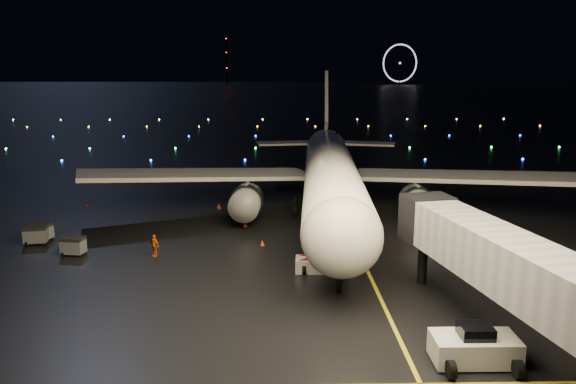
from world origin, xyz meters
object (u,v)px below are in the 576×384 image
object	(u,v)px
pushback_tug	(475,344)
crew_c	(154,245)
belt_loader	(325,251)
baggage_cart_1	(73,246)
airliner	(330,143)
baggage_cart_0	(36,235)
baggage_cart_2	(41,232)

from	to	relation	value
pushback_tug	crew_c	world-z (taller)	pushback_tug
belt_loader	crew_c	bearing A→B (deg)	167.60
crew_c	baggage_cart_1	world-z (taller)	crew_c
belt_loader	crew_c	world-z (taller)	belt_loader
airliner	pushback_tug	distance (m)	33.93
baggage_cart_0	baggage_cart_2	size ratio (longest dim) A/B	1.03
crew_c	baggage_cart_2	world-z (taller)	crew_c
baggage_cart_0	baggage_cart_1	bearing A→B (deg)	-44.70
airliner	crew_c	bearing A→B (deg)	-132.99
baggage_cart_0	baggage_cart_2	xyz separation A→B (m)	(-0.03, 1.17, -0.02)
baggage_cart_0	baggage_cart_1	world-z (taller)	baggage_cart_0
belt_loader	baggage_cart_1	size ratio (longest dim) A/B	3.67
belt_loader	baggage_cart_0	size ratio (longest dim) A/B	3.46
baggage_cart_2	pushback_tug	bearing A→B (deg)	-15.37
belt_loader	baggage_cart_1	bearing A→B (deg)	171.23
pushback_tug	baggage_cart_1	bearing A→B (deg)	146.27
pushback_tug	belt_loader	world-z (taller)	belt_loader
crew_c	baggage_cart_0	distance (m)	11.87
baggage_cart_1	belt_loader	bearing A→B (deg)	-4.26
airliner	crew_c	world-z (taller)	airliner
pushback_tug	baggage_cart_1	size ratio (longest dim) A/B	2.44
airliner	pushback_tug	bearing A→B (deg)	-78.51
airliner	baggage_cart_0	size ratio (longest dim) A/B	27.91
pushback_tug	crew_c	xyz separation A→B (m)	(-20.45, 17.97, -0.11)
baggage_cart_0	crew_c	bearing A→B (deg)	-27.06
airliner	baggage_cart_2	world-z (taller)	airliner
pushback_tug	baggage_cart_0	bearing A→B (deg)	146.02
pushback_tug	baggage_cart_2	distance (m)	39.12
baggage_cart_2	belt_loader	bearing A→B (deg)	1.19
belt_loader	baggage_cart_1	distance (m)	21.19
belt_loader	baggage_cart_0	world-z (taller)	belt_loader
airliner	baggage_cart_2	xyz separation A→B (m)	(-27.29, -10.15, -6.79)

